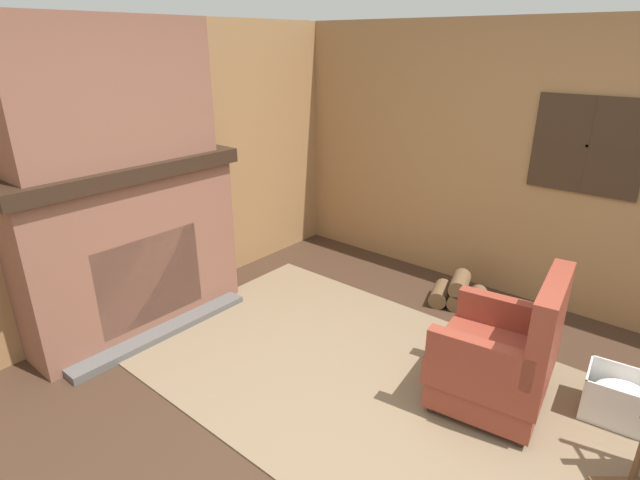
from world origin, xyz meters
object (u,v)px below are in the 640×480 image
(armchair, at_px, (500,360))
(storage_case, at_px, (126,152))
(firewood_stack, at_px, (459,294))
(oil_lamp_vase, at_px, (66,156))
(laundry_basket, at_px, (623,399))

(armchair, bearing_deg, storage_case, 9.02)
(firewood_stack, distance_m, oil_lamp_vase, 3.28)
(armchair, xyz_separation_m, storage_case, (-2.66, -0.80, 1.07))
(firewood_stack, xyz_separation_m, storage_case, (-1.90, -1.87, 1.30))
(storage_case, bearing_deg, laundry_basket, 19.56)
(armchair, height_order, storage_case, storage_case)
(laundry_basket, relative_size, oil_lamp_vase, 1.62)
(firewood_stack, xyz_separation_m, laundry_basket, (1.40, -0.70, 0.04))
(laundry_basket, distance_m, oil_lamp_vase, 3.90)
(armchair, relative_size, firewood_stack, 1.74)
(laundry_basket, distance_m, storage_case, 3.73)
(storage_case, bearing_deg, oil_lamp_vase, -90.02)
(laundry_basket, bearing_deg, armchair, -149.64)
(firewood_stack, distance_m, storage_case, 2.97)
(firewood_stack, bearing_deg, armchair, -54.77)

